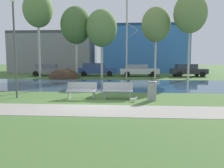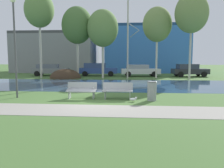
{
  "view_description": "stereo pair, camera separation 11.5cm",
  "coord_description": "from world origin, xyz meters",
  "px_view_note": "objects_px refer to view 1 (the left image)",
  "views": [
    {
      "loc": [
        1.6,
        -11.16,
        2.16
      ],
      "look_at": [
        0.64,
        1.49,
        0.77
      ],
      "focal_mm": 37.71,
      "sensor_mm": 36.0,
      "label": 1
    },
    {
      "loc": [
        1.71,
        -11.15,
        2.16
      ],
      "look_at": [
        0.64,
        1.49,
        0.77
      ],
      "focal_mm": 37.71,
      "sensor_mm": 36.0,
      "label": 2
    }
  ],
  "objects_px": {
    "bench_right": "(118,90)",
    "trash_bin": "(152,91)",
    "parked_sedan_second_blue": "(96,69)",
    "parked_wagon_fourth_dark": "(188,70)",
    "streetlamp": "(14,31)",
    "bench_left": "(82,90)",
    "parked_hatch_third_white": "(138,70)",
    "parked_van_nearest_grey": "(49,70)",
    "seagull": "(134,99)"
  },
  "relations": [
    {
      "from": "streetlamp",
      "to": "parked_van_nearest_grey",
      "type": "height_order",
      "value": "streetlamp"
    },
    {
      "from": "parked_wagon_fourth_dark",
      "to": "streetlamp",
      "type": "bearing_deg",
      "value": -128.79
    },
    {
      "from": "bench_right",
      "to": "parked_van_nearest_grey",
      "type": "bearing_deg",
      "value": 120.24
    },
    {
      "from": "streetlamp",
      "to": "parked_wagon_fourth_dark",
      "type": "relative_size",
      "value": 1.27
    },
    {
      "from": "parked_hatch_third_white",
      "to": "trash_bin",
      "type": "bearing_deg",
      "value": -89.63
    },
    {
      "from": "parked_sedan_second_blue",
      "to": "parked_wagon_fourth_dark",
      "type": "relative_size",
      "value": 1.13
    },
    {
      "from": "streetlamp",
      "to": "parked_hatch_third_white",
      "type": "relative_size",
      "value": 1.14
    },
    {
      "from": "bench_left",
      "to": "streetlamp",
      "type": "distance_m",
      "value": 4.78
    },
    {
      "from": "bench_right",
      "to": "streetlamp",
      "type": "distance_m",
      "value": 6.37
    },
    {
      "from": "bench_left",
      "to": "parked_hatch_third_white",
      "type": "height_order",
      "value": "parked_hatch_third_white"
    },
    {
      "from": "bench_right",
      "to": "parked_sedan_second_blue",
      "type": "height_order",
      "value": "parked_sedan_second_blue"
    },
    {
      "from": "seagull",
      "to": "parked_hatch_third_white",
      "type": "distance_m",
      "value": 16.85
    },
    {
      "from": "seagull",
      "to": "parked_hatch_third_white",
      "type": "xyz_separation_m",
      "value": [
        0.83,
        16.82,
        0.62
      ]
    },
    {
      "from": "seagull",
      "to": "streetlamp",
      "type": "height_order",
      "value": "streetlamp"
    },
    {
      "from": "trash_bin",
      "to": "parked_wagon_fourth_dark",
      "type": "bearing_deg",
      "value": 70.85
    },
    {
      "from": "seagull",
      "to": "streetlamp",
      "type": "distance_m",
      "value": 7.3
    },
    {
      "from": "bench_right",
      "to": "bench_left",
      "type": "bearing_deg",
      "value": 180.0
    },
    {
      "from": "trash_bin",
      "to": "seagull",
      "type": "height_order",
      "value": "trash_bin"
    },
    {
      "from": "parked_van_nearest_grey",
      "to": "parked_sedan_second_blue",
      "type": "distance_m",
      "value": 5.86
    },
    {
      "from": "bench_right",
      "to": "trash_bin",
      "type": "relative_size",
      "value": 1.61
    },
    {
      "from": "streetlamp",
      "to": "bench_right",
      "type": "bearing_deg",
      "value": 0.14
    },
    {
      "from": "bench_right",
      "to": "parked_hatch_third_white",
      "type": "distance_m",
      "value": 16.17
    },
    {
      "from": "parked_sedan_second_blue",
      "to": "streetlamp",
      "type": "bearing_deg",
      "value": -97.1
    },
    {
      "from": "parked_sedan_second_blue",
      "to": "bench_left",
      "type": "bearing_deg",
      "value": -84.5
    },
    {
      "from": "seagull",
      "to": "parked_wagon_fourth_dark",
      "type": "distance_m",
      "value": 18.26
    },
    {
      "from": "parked_sedan_second_blue",
      "to": "parked_wagon_fourth_dark",
      "type": "xyz_separation_m",
      "value": [
        11.03,
        -0.07,
        -0.04
      ]
    },
    {
      "from": "parked_sedan_second_blue",
      "to": "parked_hatch_third_white",
      "type": "bearing_deg",
      "value": -2.59
    },
    {
      "from": "bench_left",
      "to": "parked_sedan_second_blue",
      "type": "relative_size",
      "value": 0.33
    },
    {
      "from": "bench_right",
      "to": "parked_van_nearest_grey",
      "type": "relative_size",
      "value": 0.35
    },
    {
      "from": "trash_bin",
      "to": "streetlamp",
      "type": "height_order",
      "value": "streetlamp"
    },
    {
      "from": "parked_sedan_second_blue",
      "to": "parked_wagon_fourth_dark",
      "type": "height_order",
      "value": "parked_sedan_second_blue"
    },
    {
      "from": "streetlamp",
      "to": "parked_hatch_third_white",
      "type": "xyz_separation_m",
      "value": [
        7.21,
        16.1,
        -2.85
      ]
    },
    {
      "from": "bench_right",
      "to": "parked_wagon_fourth_dark",
      "type": "xyz_separation_m",
      "value": [
        7.52,
        16.25,
        0.31
      ]
    },
    {
      "from": "seagull",
      "to": "parked_sedan_second_blue",
      "type": "height_order",
      "value": "parked_sedan_second_blue"
    },
    {
      "from": "parked_hatch_third_white",
      "to": "parked_wagon_fourth_dark",
      "type": "xyz_separation_m",
      "value": [
        5.86,
        0.16,
        0.03
      ]
    },
    {
      "from": "seagull",
      "to": "parked_van_nearest_grey",
      "type": "relative_size",
      "value": 0.09
    },
    {
      "from": "seagull",
      "to": "parked_wagon_fourth_dark",
      "type": "relative_size",
      "value": 0.09
    },
    {
      "from": "parked_wagon_fourth_dark",
      "to": "bench_right",
      "type": "bearing_deg",
      "value": -114.84
    },
    {
      "from": "trash_bin",
      "to": "streetlamp",
      "type": "xyz_separation_m",
      "value": [
        -7.31,
        0.31,
        3.09
      ]
    },
    {
      "from": "parked_van_nearest_grey",
      "to": "parked_wagon_fourth_dark",
      "type": "relative_size",
      "value": 1.08
    },
    {
      "from": "bench_left",
      "to": "parked_sedan_second_blue",
      "type": "distance_m",
      "value": 16.4
    },
    {
      "from": "parked_sedan_second_blue",
      "to": "parked_hatch_third_white",
      "type": "relative_size",
      "value": 1.01
    },
    {
      "from": "bench_left",
      "to": "trash_bin",
      "type": "height_order",
      "value": "trash_bin"
    },
    {
      "from": "bench_left",
      "to": "parked_wagon_fourth_dark",
      "type": "distance_m",
      "value": 18.8
    },
    {
      "from": "bench_right",
      "to": "parked_hatch_third_white",
      "type": "relative_size",
      "value": 0.34
    },
    {
      "from": "streetlamp",
      "to": "seagull",
      "type": "bearing_deg",
      "value": -6.4
    },
    {
      "from": "bench_left",
      "to": "streetlamp",
      "type": "height_order",
      "value": "streetlamp"
    },
    {
      "from": "parked_hatch_third_white",
      "to": "parked_sedan_second_blue",
      "type": "bearing_deg",
      "value": 177.41
    },
    {
      "from": "bench_right",
      "to": "seagull",
      "type": "distance_m",
      "value": 1.16
    },
    {
      "from": "parked_wagon_fourth_dark",
      "to": "parked_sedan_second_blue",
      "type": "bearing_deg",
      "value": 179.61
    }
  ]
}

